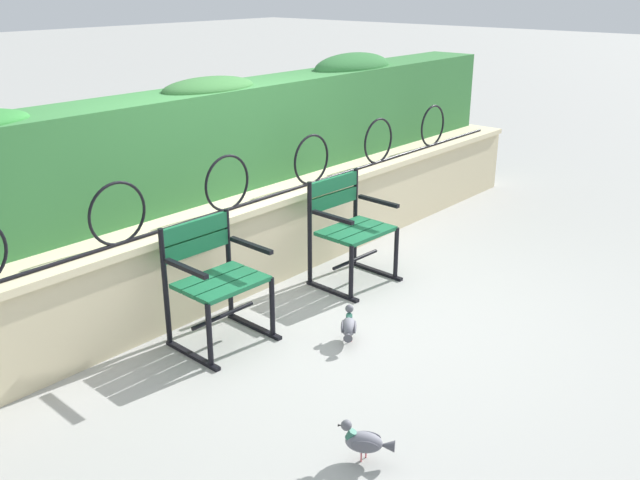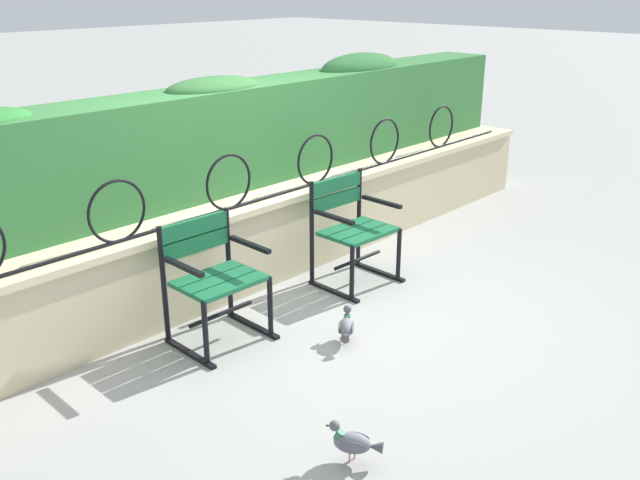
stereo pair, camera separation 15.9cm
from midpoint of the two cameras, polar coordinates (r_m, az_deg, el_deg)
ground_plane at (r=5.07m, az=1.70°, el=-6.09°), size 60.00×60.00×0.00m
stone_wall at (r=5.47m, az=-4.84°, el=-0.12°), size 7.57×0.41×0.69m
iron_arch_fence at (r=5.11m, az=-6.30°, el=4.52°), size 7.02×0.02×0.42m
hedge_row at (r=5.58m, az=-7.93°, el=8.50°), size 7.42×0.52×0.94m
park_chair_left at (r=4.61m, az=-7.90°, el=-2.93°), size 0.59×0.54×0.82m
park_chair_right at (r=5.46m, az=3.41°, el=1.10°), size 0.61×0.54×0.85m
pigeon_near_chairs at (r=3.62m, az=4.06°, el=-16.27°), size 0.20×0.27×0.22m
pigeon_far_side at (r=4.66m, az=3.16°, el=-7.14°), size 0.25×0.21×0.22m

